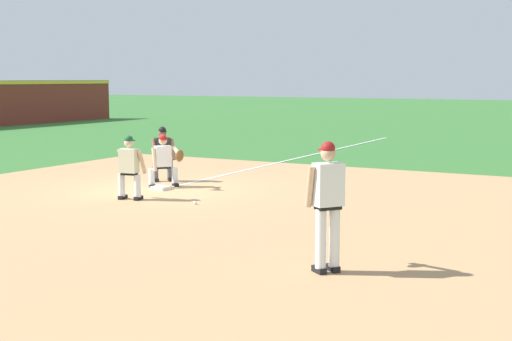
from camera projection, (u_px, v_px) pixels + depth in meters
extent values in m
plane|color=#336B2D|center=(161.00, 190.00, 17.50)|extent=(160.00, 160.00, 0.00)
cube|color=tan|center=(221.00, 220.00, 13.77)|extent=(18.00, 18.00, 0.01)
cube|color=white|center=(308.00, 156.00, 25.14)|extent=(17.52, 0.10, 0.00)
cube|color=white|center=(161.00, 188.00, 17.50)|extent=(0.38, 0.38, 0.09)
sphere|color=white|center=(195.00, 203.00, 15.46)|extent=(0.07, 0.07, 0.07)
cube|color=black|center=(319.00, 270.00, 10.02)|extent=(0.25, 0.27, 0.09)
cylinder|color=white|center=(321.00, 239.00, 9.92)|extent=(0.15, 0.15, 0.84)
cube|color=black|center=(333.00, 268.00, 10.11)|extent=(0.25, 0.27, 0.09)
cylinder|color=white|center=(334.00, 237.00, 10.01)|extent=(0.15, 0.15, 0.84)
cube|color=black|center=(328.00, 207.00, 9.91)|extent=(0.39, 0.37, 0.06)
cube|color=white|center=(328.00, 184.00, 9.87)|extent=(0.46, 0.43, 0.60)
sphere|color=tan|center=(328.00, 153.00, 9.83)|extent=(0.21, 0.21, 0.21)
sphere|color=maroon|center=(328.00, 148.00, 9.82)|extent=(0.20, 0.20, 0.20)
cube|color=maroon|center=(325.00, 150.00, 9.91)|extent=(0.20, 0.19, 0.02)
cylinder|color=tan|center=(310.00, 187.00, 9.84)|extent=(0.19, 0.20, 0.59)
cylinder|color=tan|center=(333.00, 174.00, 10.23)|extent=(0.39, 0.47, 0.41)
ellipsoid|color=brown|center=(330.00, 185.00, 10.32)|extent=(0.34, 0.36, 0.34)
cube|color=black|center=(175.00, 185.00, 18.04)|extent=(0.25, 0.27, 0.09)
cylinder|color=white|center=(175.00, 175.00, 18.05)|extent=(0.15, 0.15, 0.40)
cube|color=black|center=(152.00, 186.00, 17.81)|extent=(0.25, 0.27, 0.09)
cylinder|color=white|center=(152.00, 177.00, 17.82)|extent=(0.15, 0.15, 0.40)
cube|color=black|center=(163.00, 167.00, 17.91)|extent=(0.39, 0.37, 0.06)
cube|color=white|center=(163.00, 156.00, 17.87)|extent=(0.46, 0.44, 0.52)
sphere|color=#DBB28E|center=(163.00, 141.00, 17.80)|extent=(0.21, 0.21, 0.21)
sphere|color=maroon|center=(163.00, 138.00, 17.79)|extent=(0.20, 0.20, 0.20)
cube|color=maroon|center=(164.00, 139.00, 17.71)|extent=(0.20, 0.19, 0.02)
cylinder|color=#DBB28E|center=(177.00, 152.00, 17.57)|extent=(0.44, 0.51, 0.24)
cylinder|color=#DBB28E|center=(154.00, 159.00, 17.69)|extent=(0.22, 0.24, 0.58)
ellipsoid|color=brown|center=(180.00, 156.00, 17.38)|extent=(0.29, 0.30, 0.35)
cube|color=black|center=(123.00, 197.00, 16.15)|extent=(0.27, 0.15, 0.09)
cylinder|color=white|center=(122.00, 185.00, 16.07)|extent=(0.15, 0.15, 0.50)
cube|color=black|center=(138.00, 198.00, 16.02)|extent=(0.27, 0.15, 0.09)
cylinder|color=white|center=(137.00, 186.00, 15.94)|extent=(0.15, 0.15, 0.50)
cube|color=black|center=(129.00, 174.00, 15.97)|extent=(0.25, 0.37, 0.06)
cube|color=beige|center=(129.00, 161.00, 15.93)|extent=(0.30, 0.43, 0.54)
sphere|color=#DBB28E|center=(129.00, 143.00, 15.90)|extent=(0.21, 0.21, 0.21)
sphere|color=#194C28|center=(129.00, 140.00, 15.89)|extent=(0.20, 0.20, 0.20)
cube|color=#194C28|center=(131.00, 141.00, 15.98)|extent=(0.14, 0.19, 0.02)
cylinder|color=#DBB28E|center=(122.00, 161.00, 16.16)|extent=(0.34, 0.14, 0.56)
cylinder|color=#DBB28E|center=(142.00, 162.00, 16.00)|extent=(0.34, 0.14, 0.56)
cube|color=black|center=(171.00, 179.00, 19.01)|extent=(0.25, 0.27, 0.09)
cylinder|color=#515154|center=(170.00, 169.00, 19.01)|extent=(0.15, 0.15, 0.50)
cube|color=black|center=(156.00, 180.00, 18.86)|extent=(0.25, 0.27, 0.09)
cylinder|color=#515154|center=(155.00, 169.00, 18.86)|extent=(0.15, 0.15, 0.50)
cube|color=black|center=(163.00, 159.00, 18.90)|extent=(0.39, 0.37, 0.06)
cube|color=#232326|center=(162.00, 148.00, 18.86)|extent=(0.46, 0.44, 0.54)
sphere|color=brown|center=(162.00, 133.00, 18.79)|extent=(0.21, 0.21, 0.21)
sphere|color=black|center=(162.00, 130.00, 18.78)|extent=(0.20, 0.20, 0.20)
cube|color=black|center=(163.00, 131.00, 18.70)|extent=(0.20, 0.19, 0.02)
cylinder|color=brown|center=(173.00, 149.00, 18.82)|extent=(0.28, 0.31, 0.56)
cylinder|color=brown|center=(154.00, 150.00, 18.64)|extent=(0.28, 0.31, 0.56)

